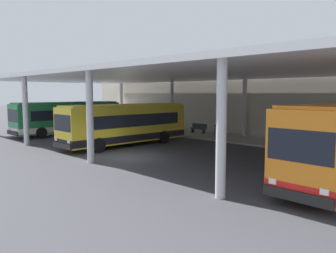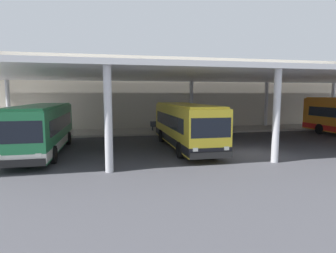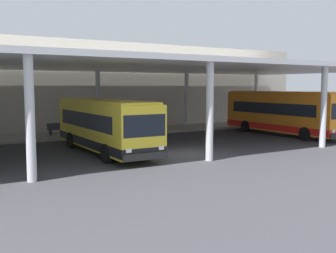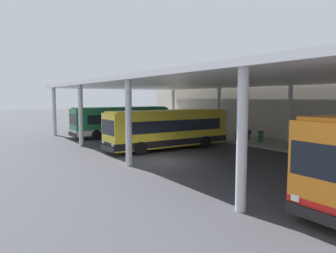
{
  "view_description": "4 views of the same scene",
  "coord_description": "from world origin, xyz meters",
  "px_view_note": "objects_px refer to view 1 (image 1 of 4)",
  "views": [
    {
      "loc": [
        16.79,
        -12.74,
        4.0
      ],
      "look_at": [
        -1.43,
        5.2,
        1.47
      ],
      "focal_mm": 35.86,
      "sensor_mm": 36.0,
      "label": 1
    },
    {
      "loc": [
        -9.41,
        -16.6,
        3.87
      ],
      "look_at": [
        -4.93,
        3.34,
        1.53
      ],
      "focal_mm": 30.21,
      "sensor_mm": 36.0,
      "label": 2
    },
    {
      "loc": [
        -12.94,
        -19.55,
        3.96
      ],
      "look_at": [
        0.29,
        2.25,
        1.42
      ],
      "focal_mm": 42.96,
      "sensor_mm": 36.0,
      "label": 3
    },
    {
      "loc": [
        17.05,
        -10.89,
        4.19
      ],
      "look_at": [
        -4.02,
        3.05,
        1.82
      ],
      "focal_mm": 33.07,
      "sensor_mm": 36.0,
      "label": 4
    }
  ],
  "objects_px": {
    "bus_nearest_bay": "(68,117)",
    "trash_bin": "(217,130)",
    "bench_waiting": "(199,128)",
    "bus_second_bay": "(126,124)"
  },
  "relations": [
    {
      "from": "bus_second_bay",
      "to": "bench_waiting",
      "type": "distance_m",
      "value": 8.96
    },
    {
      "from": "bus_second_bay",
      "to": "bench_waiting",
      "type": "xyz_separation_m",
      "value": [
        -0.22,
        8.91,
        -0.99
      ]
    },
    {
      "from": "bench_waiting",
      "to": "bus_second_bay",
      "type": "bearing_deg",
      "value": -88.6
    },
    {
      "from": "bench_waiting",
      "to": "trash_bin",
      "type": "distance_m",
      "value": 2.55
    },
    {
      "from": "bus_nearest_bay",
      "to": "bus_second_bay",
      "type": "distance_m",
      "value": 9.72
    },
    {
      "from": "bus_nearest_bay",
      "to": "trash_bin",
      "type": "xyz_separation_m",
      "value": [
        12.02,
        8.17,
        -0.98
      ]
    },
    {
      "from": "bus_second_bay",
      "to": "trash_bin",
      "type": "relative_size",
      "value": 10.77
    },
    {
      "from": "bench_waiting",
      "to": "bus_nearest_bay",
      "type": "bearing_deg",
      "value": -137.91
    },
    {
      "from": "trash_bin",
      "to": "bus_second_bay",
      "type": "bearing_deg",
      "value": -105.15
    },
    {
      "from": "bus_second_bay",
      "to": "bench_waiting",
      "type": "relative_size",
      "value": 5.86
    }
  ]
}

